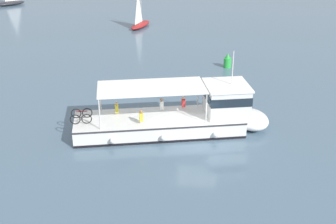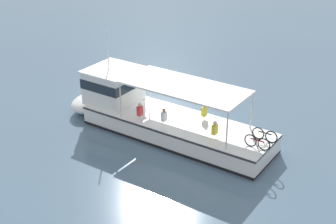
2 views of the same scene
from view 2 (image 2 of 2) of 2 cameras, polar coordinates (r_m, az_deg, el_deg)
ground_plane at (r=29.22m, az=-0.78°, el=-0.46°), size 400.00×400.00×0.00m
ferry_main at (r=27.18m, az=-1.77°, el=-0.21°), size 13.07×5.78×5.32m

